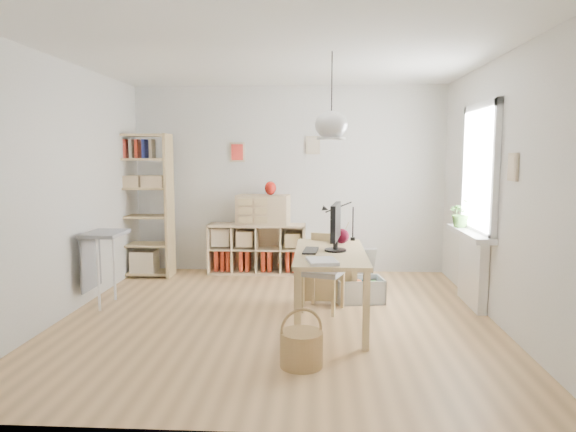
# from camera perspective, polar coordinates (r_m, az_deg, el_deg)

# --- Properties ---
(ground) EXTENTS (4.50, 4.50, 0.00)m
(ground) POSITION_cam_1_polar(r_m,az_deg,el_deg) (5.52, -1.24, -11.26)
(ground) COLOR tan
(ground) RESTS_ON ground
(room_shell) EXTENTS (4.50, 4.50, 4.50)m
(room_shell) POSITION_cam_1_polar(r_m,az_deg,el_deg) (5.09, 4.85, 10.04)
(room_shell) COLOR white
(room_shell) RESTS_ON ground
(window_unit) EXTENTS (0.07, 1.16, 1.46)m
(window_unit) POSITION_cam_1_polar(r_m,az_deg,el_deg) (6.11, 20.58, 4.86)
(window_unit) COLOR white
(window_unit) RESTS_ON ground
(radiator) EXTENTS (0.10, 0.80, 0.80)m
(radiator) POSITION_cam_1_polar(r_m,az_deg,el_deg) (6.23, 19.83, -5.75)
(radiator) COLOR white
(radiator) RESTS_ON ground
(windowsill) EXTENTS (0.22, 1.20, 0.06)m
(windowsill) POSITION_cam_1_polar(r_m,az_deg,el_deg) (6.14, 19.54, -1.84)
(windowsill) COLOR white
(windowsill) RESTS_ON radiator
(desk) EXTENTS (0.70, 1.50, 0.75)m
(desk) POSITION_cam_1_polar(r_m,az_deg,el_deg) (5.19, 4.70, -4.94)
(desk) COLOR tan
(desk) RESTS_ON ground
(cube_shelf) EXTENTS (1.40, 0.38, 0.72)m
(cube_shelf) POSITION_cam_1_polar(r_m,az_deg,el_deg) (7.50, -3.60, -4.06)
(cube_shelf) COLOR beige
(cube_shelf) RESTS_ON ground
(tall_bookshelf) EXTENTS (0.80, 0.38, 2.00)m
(tall_bookshelf) POSITION_cam_1_polar(r_m,az_deg,el_deg) (7.47, -15.91, 1.76)
(tall_bookshelf) COLOR tan
(tall_bookshelf) RESTS_ON ground
(side_table) EXTENTS (0.40, 0.55, 0.85)m
(side_table) POSITION_cam_1_polar(r_m,az_deg,el_deg) (6.19, -20.19, -3.32)
(side_table) COLOR #99999C
(side_table) RESTS_ON ground
(chair) EXTENTS (0.52, 0.52, 0.83)m
(chair) POSITION_cam_1_polar(r_m,az_deg,el_deg) (5.72, 4.09, -5.69)
(chair) COLOR #99999C
(chair) RESTS_ON ground
(wicker_basket) EXTENTS (0.35, 0.35, 0.49)m
(wicker_basket) POSITION_cam_1_polar(r_m,az_deg,el_deg) (4.30, 1.50, -14.38)
(wicker_basket) COLOR #AD814E
(wicker_basket) RESTS_ON ground
(storage_chest) EXTENTS (0.63, 0.69, 0.58)m
(storage_chest) POSITION_cam_1_polar(r_m,az_deg,el_deg) (6.17, 7.86, -7.54)
(storage_chest) COLOR beige
(storage_chest) RESTS_ON ground
(monitor) EXTENTS (0.22, 0.55, 0.48)m
(monitor) POSITION_cam_1_polar(r_m,az_deg,el_deg) (5.14, 5.32, -0.96)
(monitor) COLOR black
(monitor) RESTS_ON desk
(keyboard) EXTENTS (0.17, 0.37, 0.02)m
(keyboard) POSITION_cam_1_polar(r_m,az_deg,el_deg) (5.15, 2.53, -3.86)
(keyboard) COLOR black
(keyboard) RESTS_ON desk
(task_lamp) EXTENTS (0.38, 0.14, 0.41)m
(task_lamp) POSITION_cam_1_polar(r_m,az_deg,el_deg) (5.75, 5.41, -0.06)
(task_lamp) COLOR black
(task_lamp) RESTS_ON desk
(yarn_ball) EXTENTS (0.16, 0.16, 0.16)m
(yarn_ball) POSITION_cam_1_polar(r_m,az_deg,el_deg) (5.62, 5.99, -2.24)
(yarn_ball) COLOR #430817
(yarn_ball) RESTS_ON desk
(paper_tray) EXTENTS (0.30, 0.35, 0.03)m
(paper_tray) POSITION_cam_1_polar(r_m,az_deg,el_deg) (4.61, 3.82, -5.04)
(paper_tray) COLOR white
(paper_tray) RESTS_ON desk
(drawer_chest) EXTENTS (0.77, 0.42, 0.42)m
(drawer_chest) POSITION_cam_1_polar(r_m,az_deg,el_deg) (7.35, -2.78, 0.71)
(drawer_chest) COLOR beige
(drawer_chest) RESTS_ON cube_shelf
(red_vase) EXTENTS (0.16, 0.16, 0.19)m
(red_vase) POSITION_cam_1_polar(r_m,az_deg,el_deg) (7.32, -1.97, 3.11)
(red_vase) COLOR maroon
(red_vase) RESTS_ON drawer_chest
(potted_plant) EXTENTS (0.33, 0.30, 0.33)m
(potted_plant) POSITION_cam_1_polar(r_m,az_deg,el_deg) (6.39, 18.71, 0.30)
(potted_plant) COLOR #376626
(potted_plant) RESTS_ON windowsill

